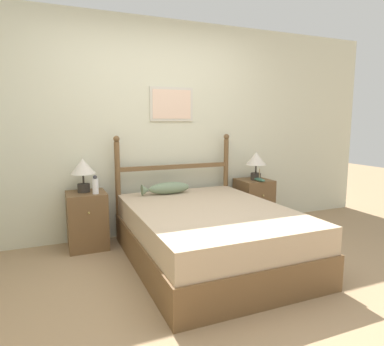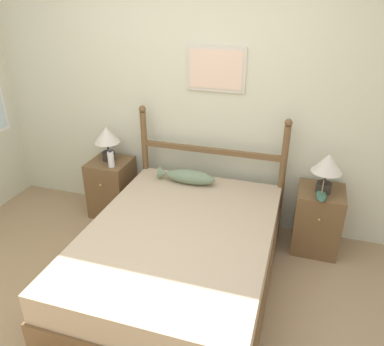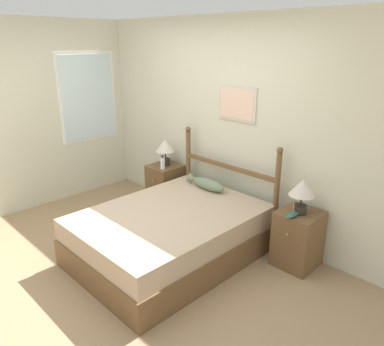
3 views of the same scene
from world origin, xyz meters
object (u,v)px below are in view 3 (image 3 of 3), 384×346
bottle (163,162)px  fish_pillow (207,184)px  table_lamp_left (165,147)px  table_lamp_right (302,190)px  nightstand_right (298,239)px  model_boat (293,214)px  bed (170,235)px  nightstand_left (165,186)px

bottle → fish_pillow: bottle is taller
table_lamp_left → table_lamp_right: same height
nightstand_right → model_boat: size_ratio=2.69×
table_lamp_left → fish_pillow: 0.94m
bed → table_lamp_right: size_ratio=5.43×
table_lamp_right → table_lamp_left: bearing=178.5°
bed → fish_pillow: (-0.17, 0.76, 0.34)m
bed → fish_pillow: bearing=103.0°
nightstand_right → fish_pillow: size_ratio=1.08×
fish_pillow → model_boat: bearing=-2.2°
nightstand_left → nightstand_right: (2.11, 0.00, 0.00)m
nightstand_left → table_lamp_left: bearing=119.1°
bed → table_lamp_left: size_ratio=5.43×
nightstand_left → table_lamp_right: (2.12, -0.02, 0.56)m
model_boat → fish_pillow: size_ratio=0.40×
bed → model_boat: 1.32m
nightstand_left → model_boat: bearing=-3.6°
model_boat → nightstand_right: bearing=85.5°
model_boat → fish_pillow: 1.22m
bed → bottle: 1.29m
nightstand_left → model_boat: model_boat is taller
bed → nightstand_left: (-1.06, 0.84, 0.04)m
nightstand_left → nightstand_right: 2.11m
bed → nightstand_right: bearing=38.6°
nightstand_right → table_lamp_right: 0.56m
bed → table_lamp_right: bearing=37.6°
table_lamp_right → bottle: table_lamp_right is taller
table_lamp_right → fish_pillow: (-1.24, -0.06, -0.26)m
bed → nightstand_left: bearing=141.4°
table_lamp_left → model_boat: 2.14m
nightstand_left → table_lamp_right: table_lamp_right is taller
bed → bottle: (-0.97, 0.73, 0.43)m
table_lamp_left → fish_pillow: bearing=-7.3°
table_lamp_right → model_boat: bearing=-98.5°
nightstand_left → nightstand_right: bearing=0.0°
nightstand_left → nightstand_right: same height
table_lamp_left → bottle: table_lamp_left is taller
bed → nightstand_right: 1.35m
nightstand_left → model_boat: (2.10, -0.13, 0.33)m
nightstand_right → bottle: bottle is taller
nightstand_right → fish_pillow: bearing=-176.1°
table_lamp_right → nightstand_left: bearing=179.3°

